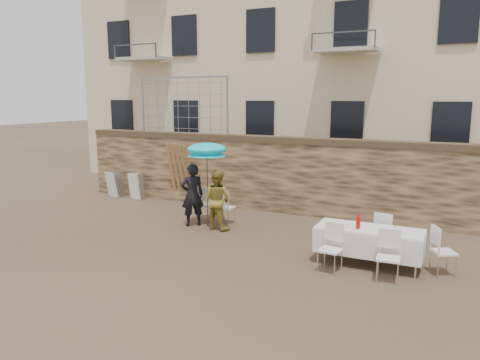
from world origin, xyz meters
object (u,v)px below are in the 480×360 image
at_px(table_chair_back, 385,233).
at_px(umbrella, 207,152).
at_px(man_suit, 192,195).
at_px(chair_stack_left, 118,183).
at_px(woman_dress, 217,200).
at_px(table_chair_front_left, 330,249).
at_px(table_chair_side, 444,251).
at_px(soda_bottle, 358,223).
at_px(table_chair_front_right, 388,257).
at_px(chair_stack_right, 139,185).
at_px(banquet_table, 369,230).
at_px(couple_chair_right, 226,206).
at_px(couple_chair_left, 203,204).

bearing_deg(table_chair_back, umbrella, 7.82).
bearing_deg(man_suit, chair_stack_left, -69.68).
bearing_deg(chair_stack_left, woman_dress, -22.19).
relative_size(table_chair_front_left, table_chair_side, 1.00).
bearing_deg(soda_bottle, man_suit, 166.53).
bearing_deg(man_suit, table_chair_side, 128.11).
xyz_separation_m(table_chair_front_right, chair_stack_right, (-8.68, 3.76, -0.02)).
bearing_deg(woman_dress, table_chair_front_left, 162.39).
bearing_deg(banquet_table, umbrella, 166.56).
bearing_deg(chair_stack_right, banquet_table, -20.17).
relative_size(table_chair_back, chair_stack_left, 1.04).
distance_m(couple_chair_right, table_chair_back, 4.34).
xyz_separation_m(woman_dress, chair_stack_left, (-5.05, 2.06, -0.31)).
relative_size(table_chair_front_right, chair_stack_left, 1.04).
bearing_deg(woman_dress, chair_stack_right, -17.71).
distance_m(man_suit, table_chair_side, 6.25).
distance_m(table_chair_back, chair_stack_right, 8.67).
bearing_deg(table_chair_back, soda_bottle, 78.08).
bearing_deg(chair_stack_right, couple_chair_left, -23.94).
relative_size(umbrella, chair_stack_right, 2.30).
height_order(soda_bottle, table_chair_back, soda_bottle).
bearing_deg(couple_chair_right, chair_stack_right, -16.17).
relative_size(man_suit, table_chair_side, 1.74).
height_order(couple_chair_right, chair_stack_left, couple_chair_right).
relative_size(woman_dress, couple_chair_left, 1.61).
relative_size(umbrella, couple_chair_right, 2.20).
height_order(couple_chair_right, banquet_table, couple_chair_right).
distance_m(table_chair_front_left, table_chair_back, 1.74).
height_order(couple_chair_left, banquet_table, couple_chair_left).
relative_size(man_suit, table_chair_front_left, 1.74).
distance_m(banquet_table, table_chair_side, 1.43).
xyz_separation_m(table_chair_front_right, table_chair_side, (0.90, 0.85, 0.00)).
height_order(banquet_table, chair_stack_right, chair_stack_right).
distance_m(chair_stack_left, chair_stack_right, 0.90).
distance_m(table_chair_front_left, table_chair_side, 2.17).
bearing_deg(couple_chair_left, couple_chair_right, 145.75).
bearing_deg(man_suit, couple_chair_left, -134.09).
distance_m(couple_chair_right, table_chair_front_right, 5.11).
bearing_deg(table_chair_back, table_chair_front_right, 111.87).
xyz_separation_m(table_chair_front_left, table_chair_front_right, (1.10, 0.00, 0.00)).
relative_size(woman_dress, banquet_table, 0.74).
distance_m(woman_dress, table_chair_front_right, 4.85).
distance_m(banquet_table, table_chair_front_right, 0.94).
height_order(banquet_table, chair_stack_left, chair_stack_left).
xyz_separation_m(umbrella, table_chair_front_right, (4.89, -1.80, -1.52)).
distance_m(couple_chair_right, table_chair_side, 5.66).
bearing_deg(couple_chair_left, chair_stack_left, -53.59).
bearing_deg(table_chair_front_left, table_chair_front_right, 8.98).
bearing_deg(chair_stack_right, table_chair_side, -16.87).
bearing_deg(umbrella, table_chair_front_right, -20.21).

